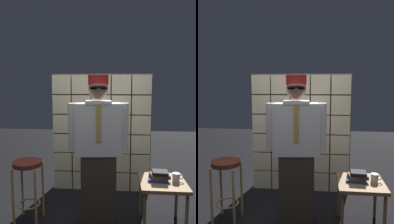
% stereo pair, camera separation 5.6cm
% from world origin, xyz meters
% --- Properties ---
extents(glass_block_wall, '(1.52, 0.10, 1.82)m').
position_xyz_m(glass_block_wall, '(-0.00, 1.33, 0.89)').
color(glass_block_wall, beige).
rests_on(glass_block_wall, ground).
extents(standing_person, '(0.70, 0.32, 1.75)m').
position_xyz_m(standing_person, '(0.03, 0.43, 0.91)').
color(standing_person, '#382D23').
rests_on(standing_person, ground).
extents(bar_stool, '(0.34, 0.34, 0.75)m').
position_xyz_m(bar_stool, '(-0.80, 0.37, 0.56)').
color(bar_stool, '#592319').
rests_on(bar_stool, ground).
extents(side_table, '(0.52, 0.52, 0.55)m').
position_xyz_m(side_table, '(0.77, 0.41, 0.48)').
color(side_table, brown).
rests_on(side_table, ground).
extents(book_stack, '(0.25, 0.20, 0.11)m').
position_xyz_m(book_stack, '(0.73, 0.43, 0.61)').
color(book_stack, navy).
rests_on(book_stack, side_table).
extents(coffee_mug, '(0.13, 0.08, 0.09)m').
position_xyz_m(coffee_mug, '(0.92, 0.41, 0.60)').
color(coffee_mug, silver).
rests_on(coffee_mug, side_table).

